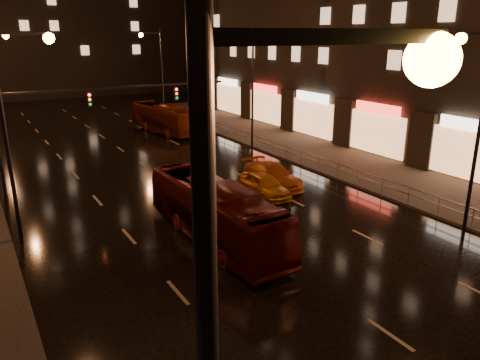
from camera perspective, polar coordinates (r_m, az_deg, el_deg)
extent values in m
plane|color=black|center=(34.09, -10.52, 0.99)|extent=(140.00, 140.00, 0.00)
cube|color=#38332D|center=(36.83, 12.47, 2.22)|extent=(7.00, 70.00, 0.15)
cube|color=black|center=(32.30, -14.51, 10.88)|extent=(15.20, 0.14, 0.14)
cube|color=black|center=(31.88, -17.90, 9.34)|extent=(0.32, 0.18, 0.95)
cube|color=black|center=(33.71, -7.80, 10.41)|extent=(0.32, 0.18, 0.95)
sphere|color=#FF1E19|center=(31.73, -17.90, 9.85)|extent=(0.18, 0.18, 0.18)
cube|color=black|center=(3.84, 12.17, 16.72)|extent=(2.40, 0.12, 0.12)
sphere|color=orange|center=(4.65, 22.37, 13.44)|extent=(0.50, 0.50, 0.50)
cylinder|color=black|center=(24.67, 27.09, 5.02)|extent=(0.18, 0.18, 10.00)
cube|color=black|center=(23.25, 26.99, 15.64)|extent=(2.40, 0.12, 0.12)
sphere|color=orange|center=(22.34, 25.32, 15.33)|extent=(0.50, 0.50, 0.50)
cylinder|color=#99999E|center=(59.45, -9.44, 8.69)|extent=(0.04, 0.04, 1.00)
cube|color=#99999E|center=(36.76, 5.60, 4.18)|extent=(0.05, 56.00, 0.05)
cube|color=#99999E|center=(36.85, 5.58, 3.57)|extent=(0.05, 56.00, 0.05)
imported|color=#540E0C|center=(22.20, -3.04, -3.93)|extent=(2.54, 10.25, 2.84)
imported|color=maroon|center=(47.51, -9.23, 7.43)|extent=(3.54, 10.21, 2.79)
imported|color=orange|center=(28.39, 3.00, -0.62)|extent=(1.85, 4.20, 1.41)
imported|color=orange|center=(30.32, 3.98, 0.58)|extent=(2.03, 4.97, 1.44)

